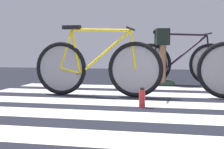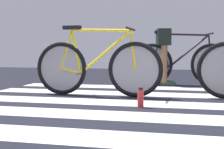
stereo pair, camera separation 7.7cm
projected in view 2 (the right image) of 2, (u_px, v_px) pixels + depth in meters
The scene contains 6 objects.
ground at pixel (166, 116), 3.10m from camera, with size 18.00×14.00×0.02m.
crosswalk_markings at pixel (167, 111), 3.32m from camera, with size 5.41×4.25×0.00m.
bicycle_1_of_3 at pixel (97, 67), 4.35m from camera, with size 1.74×0.52×0.93m.
bicycle_3_of_3 at pixel (181, 63), 5.66m from camera, with size 1.72×0.55×0.93m.
cyclist_3_of_3 at pixel (163, 49), 5.65m from camera, with size 0.38×0.45×0.96m.
water_bottle at pixel (141, 98), 3.49m from camera, with size 0.07×0.07×0.21m.
Camera 2 is at (0.18, -3.10, 0.64)m, focal length 52.74 mm.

